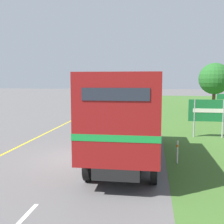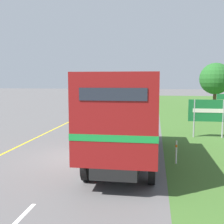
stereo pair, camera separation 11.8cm
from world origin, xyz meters
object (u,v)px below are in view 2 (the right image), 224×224
at_px(horse_trailer_truck, 126,114).
at_px(lead_car_silver_ahead, 129,93).
at_px(roadside_tree_mid, 215,79).
at_px(highway_sign, 210,111).
at_px(delineator_post, 176,152).
at_px(lead_car_white, 103,106).
at_px(lead_car_grey_ahead, 146,96).

relative_size(horse_trailer_truck, lead_car_silver_ahead, 1.83).
relative_size(horse_trailer_truck, roadside_tree_mid, 1.54).
bearing_deg(highway_sign, horse_trailer_truck, -127.46).
distance_m(highway_sign, delineator_post, 6.21).
bearing_deg(roadside_tree_mid, delineator_post, -105.13).
xyz_separation_m(horse_trailer_truck, lead_car_silver_ahead, (-3.70, 41.96, -1.11)).
bearing_deg(lead_car_white, delineator_post, -68.96).
bearing_deg(lead_car_silver_ahead, lead_car_white, -90.17).
bearing_deg(lead_car_grey_ahead, delineator_post, -85.93).
distance_m(horse_trailer_truck, lead_car_white, 15.71).
distance_m(horse_trailer_truck, lead_car_grey_ahead, 32.83).
xyz_separation_m(horse_trailer_truck, lead_car_grey_ahead, (-0.27, 32.81, -1.05)).
bearing_deg(lead_car_silver_ahead, highway_sign, -77.47).
relative_size(horse_trailer_truck, lead_car_grey_ahead, 1.81).
height_order(lead_car_grey_ahead, roadside_tree_mid, roadside_tree_mid).
bearing_deg(delineator_post, roadside_tree_mid, 74.87).
distance_m(lead_car_white, delineator_post, 16.27).
relative_size(lead_car_grey_ahead, highway_sign, 1.73).
relative_size(horse_trailer_truck, delineator_post, 8.57).
bearing_deg(roadside_tree_mid, highway_sign, -102.35).
xyz_separation_m(lead_car_silver_ahead, highway_sign, (8.06, -36.27, 0.68)).
height_order(lead_car_white, lead_car_grey_ahead, lead_car_grey_ahead).
distance_m(lead_car_white, lead_car_grey_ahead, 17.95).
relative_size(horse_trailer_truck, lead_car_white, 1.78).
bearing_deg(lead_car_silver_ahead, lead_car_grey_ahead, -69.46).
height_order(lead_car_white, highway_sign, highway_sign).
bearing_deg(delineator_post, horse_trailer_truck, -179.14).
distance_m(highway_sign, roadside_tree_mid, 15.45).
distance_m(lead_car_white, lead_car_silver_ahead, 26.75).
height_order(horse_trailer_truck, lead_car_silver_ahead, horse_trailer_truck).
xyz_separation_m(lead_car_grey_ahead, delineator_post, (2.33, -32.78, -0.47)).
bearing_deg(lead_car_white, highway_sign, -49.47).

